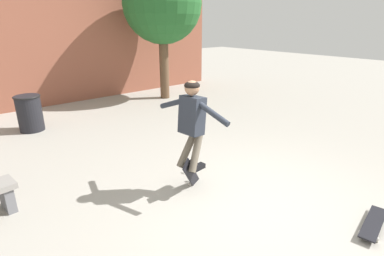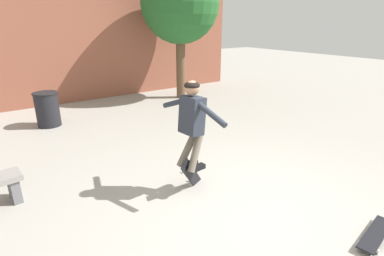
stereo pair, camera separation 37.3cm
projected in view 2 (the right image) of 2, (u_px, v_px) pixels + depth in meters
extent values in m
plane|color=#A39E93|center=(249.00, 211.00, 4.17)|extent=(40.00, 40.00, 0.00)
cube|color=#93513D|center=(76.00, 42.00, 9.50)|extent=(11.78, 0.40, 3.73)
cylinder|color=brown|center=(181.00, 67.00, 10.05)|extent=(0.30, 0.30, 2.08)
sphere|color=#235B28|center=(180.00, 4.00, 9.38)|extent=(2.48, 2.48, 2.48)
cube|color=slate|center=(14.00, 189.00, 4.38)|extent=(0.15, 0.33, 0.36)
cylinder|color=black|center=(47.00, 109.00, 7.44)|extent=(0.55, 0.55, 0.86)
torus|color=black|center=(45.00, 93.00, 7.30)|extent=(0.59, 0.59, 0.04)
cube|color=#282D38|center=(192.00, 115.00, 4.27)|extent=(0.30, 0.37, 0.56)
sphere|color=#A37556|center=(192.00, 88.00, 4.14)|extent=(0.23, 0.23, 0.21)
ellipsoid|color=black|center=(192.00, 85.00, 4.13)|extent=(0.24, 0.24, 0.12)
cylinder|color=#6B6051|center=(188.00, 148.00, 4.51)|extent=(0.38, 0.17, 0.62)
cube|color=black|center=(190.00, 164.00, 4.62)|extent=(0.27, 0.13, 0.07)
cylinder|color=#6B6051|center=(196.00, 151.00, 4.39)|extent=(0.37, 0.23, 0.62)
cube|color=black|center=(197.00, 168.00, 4.50)|extent=(0.27, 0.13, 0.07)
cylinder|color=#282D38|center=(175.00, 103.00, 4.51)|extent=(0.14, 0.56, 0.27)
cylinder|color=#282D38|center=(211.00, 114.00, 3.96)|extent=(0.14, 0.56, 0.27)
cube|color=black|center=(192.00, 174.00, 4.63)|extent=(0.61, 0.35, 0.75)
cylinder|color=silver|center=(196.00, 174.00, 4.90)|extent=(0.06, 0.07, 0.06)
cylinder|color=silver|center=(191.00, 185.00, 4.83)|extent=(0.06, 0.07, 0.06)
cylinder|color=silver|center=(187.00, 161.00, 4.48)|extent=(0.06, 0.07, 0.06)
cylinder|color=silver|center=(181.00, 173.00, 4.40)|extent=(0.06, 0.07, 0.06)
cube|color=black|center=(376.00, 234.00, 3.62)|extent=(0.85, 0.32, 0.02)
cylinder|color=silver|center=(372.00, 223.00, 3.88)|extent=(0.06, 0.02, 0.05)
cylinder|color=silver|center=(359.00, 243.00, 3.54)|extent=(0.06, 0.02, 0.05)
cylinder|color=silver|center=(378.00, 252.00, 3.40)|extent=(0.06, 0.02, 0.05)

